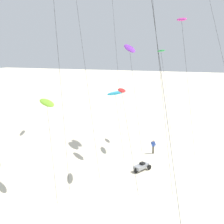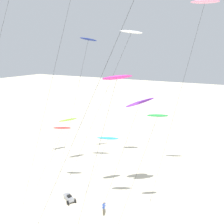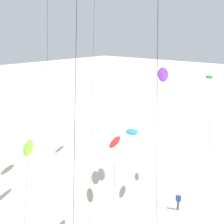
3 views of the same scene
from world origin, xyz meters
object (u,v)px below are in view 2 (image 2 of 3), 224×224
object	(u,v)px
kite_cyan	(108,138)
kite_lime	(68,120)
kite_flyer_middle	(104,208)
kite_navy	(88,42)
kite_pink	(204,5)
beach_buggy	(69,198)
kite_magenta	(116,79)
kite_red	(62,129)
kite_purple	(140,103)
kite_green	(157,117)
kite_white	(131,33)

from	to	relation	value
kite_cyan	kite_lime	xyz separation A→B (m)	(-8.77, 3.31, 0.31)
kite_flyer_middle	kite_cyan	bearing A→B (deg)	114.15
kite_navy	kite_cyan	xyz separation A→B (m)	(5.52, -4.17, -11.41)
kite_pink	beach_buggy	world-z (taller)	kite_pink
kite_cyan	kite_magenta	distance (m)	11.22
kite_red	kite_purple	bearing A→B (deg)	10.96
kite_navy	kite_green	bearing A→B (deg)	-31.88
kite_flyer_middle	kite_green	bearing A→B (deg)	3.37
beach_buggy	kite_purple	bearing A→B (deg)	24.77
beach_buggy	kite_green	bearing A→B (deg)	0.26
kite_white	kite_cyan	size ratio (longest dim) A/B	2.56
kite_white	kite_purple	xyz separation A→B (m)	(3.74, -5.40, -7.50)
kite_navy	kite_magenta	size ratio (longest dim) A/B	1.23
kite_purple	kite_cyan	xyz separation A→B (m)	(-4.19, 0.48, -4.86)
kite_flyer_middle	kite_purple	bearing A→B (deg)	57.66
kite_white	kite_cyan	xyz separation A→B (m)	(-0.44, -4.91, -12.36)
beach_buggy	kite_white	bearing A→B (deg)	67.62
kite_lime	kite_cyan	bearing A→B (deg)	-20.70
kite_cyan	kite_magenta	world-z (taller)	kite_magenta
kite_navy	kite_lime	world-z (taller)	kite_navy
kite_lime	kite_purple	bearing A→B (deg)	-16.33
kite_lime	kite_green	bearing A→B (deg)	-23.92
kite_white	kite_red	world-z (taller)	kite_white
kite_magenta	kite_purple	bearing A→B (deg)	93.88
kite_purple	kite_cyan	bearing A→B (deg)	173.43
kite_white	kite_lime	bearing A→B (deg)	-170.14
kite_green	kite_magenta	bearing A→B (deg)	-136.56
kite_green	kite_white	bearing A→B (deg)	128.24
kite_purple	kite_green	size ratio (longest dim) A/B	1.06
kite_pink	kite_red	bearing A→B (deg)	-157.41
kite_magenta	kite_lime	distance (m)	18.22
kite_flyer_middle	beach_buggy	world-z (taller)	kite_flyer_middle
kite_green	kite_lime	bearing A→B (deg)	156.08
kite_navy	kite_magenta	world-z (taller)	kite_navy
kite_red	beach_buggy	distance (m)	8.30
kite_magenta	kite_pink	world-z (taller)	kite_pink
kite_purple	kite_flyer_middle	size ratio (longest dim) A/B	7.69
kite_cyan	kite_red	bearing A→B (deg)	-155.98
kite_white	kite_navy	world-z (taller)	kite_white
kite_purple	kite_green	xyz separation A→B (m)	(3.15, -3.35, -0.40)
kite_magenta	kite_flyer_middle	world-z (taller)	kite_magenta
beach_buggy	kite_lime	bearing A→B (deg)	127.85
kite_magenta	beach_buggy	world-z (taller)	kite_magenta
kite_white	kite_flyer_middle	xyz separation A→B (m)	(1.42, -9.07, -18.74)
kite_white	kite_purple	bearing A→B (deg)	-55.25
kite_red	beach_buggy	world-z (taller)	kite_red
kite_red	kite_flyer_middle	xyz separation A→B (m)	(7.00, -1.87, -7.44)
kite_red	kite_navy	distance (m)	12.20
kite_magenta	beach_buggy	distance (m)	16.92
kite_lime	kite_flyer_middle	xyz separation A→B (m)	(10.63, -7.47, -6.69)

